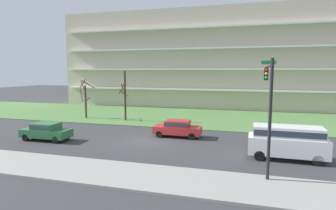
% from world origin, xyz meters
% --- Properties ---
extents(ground, '(160.00, 160.00, 0.00)m').
position_xyz_m(ground, '(0.00, 0.00, 0.00)').
color(ground, '#38383A').
extents(sidewalk_curb_near, '(80.00, 4.00, 0.15)m').
position_xyz_m(sidewalk_curb_near, '(0.00, -8.00, 0.07)').
color(sidewalk_curb_near, '#99968E').
rests_on(sidewalk_curb_near, ground).
extents(grass_lawn_strip, '(80.00, 16.00, 0.08)m').
position_xyz_m(grass_lawn_strip, '(0.00, 14.00, 0.04)').
color(grass_lawn_strip, '#547F42').
rests_on(grass_lawn_strip, ground).
extents(apartment_building, '(47.04, 11.60, 16.15)m').
position_xyz_m(apartment_building, '(0.00, 27.32, 8.07)').
color(apartment_building, beige).
rests_on(apartment_building, ground).
extents(tree_far_left, '(2.08, 1.96, 5.15)m').
position_xyz_m(tree_far_left, '(-11.90, 9.27, 2.59)').
color(tree_far_left, '#4C3828').
rests_on(tree_far_left, ground).
extents(tree_left, '(1.23, 1.24, 6.18)m').
position_xyz_m(tree_left, '(-6.19, 9.00, 3.18)').
color(tree_left, '#423023').
rests_on(tree_left, ground).
extents(van_white_near_left, '(5.23, 2.09, 2.36)m').
position_xyz_m(van_white_near_left, '(11.15, -2.00, 1.40)').
color(van_white_near_left, white).
rests_on(van_white_near_left, ground).
extents(sedan_red_center_left, '(4.41, 1.84, 1.57)m').
position_xyz_m(sedan_red_center_left, '(2.13, 2.50, 0.87)').
color(sedan_red_center_left, '#B22828').
rests_on(sedan_red_center_left, ground).
extents(sedan_green_center_right, '(4.41, 1.83, 1.57)m').
position_xyz_m(sedan_green_center_right, '(-8.84, -2.00, 0.87)').
color(sedan_green_center_right, '#2D6B3D').
rests_on(sedan_green_center_right, ground).
extents(traffic_signal_mast, '(0.90, 5.70, 6.87)m').
position_xyz_m(traffic_signal_mast, '(9.62, -4.75, 4.70)').
color(traffic_signal_mast, black).
rests_on(traffic_signal_mast, ground).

